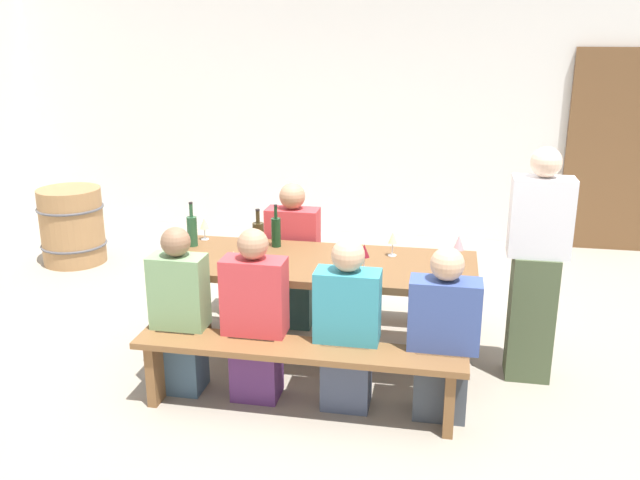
# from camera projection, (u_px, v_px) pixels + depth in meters

# --- Properties ---
(ground_plane) EXTENTS (24.00, 24.00, 0.00)m
(ground_plane) POSITION_uv_depth(u_px,v_px,m) (320.00, 359.00, 4.89)
(ground_plane) COLOR gray
(back_wall) EXTENTS (14.00, 0.20, 3.20)m
(back_wall) POSITION_uv_depth(u_px,v_px,m) (376.00, 93.00, 7.47)
(back_wall) COLOR silver
(back_wall) RESTS_ON ground
(wooden_door) EXTENTS (0.90, 0.06, 2.10)m
(wooden_door) POSITION_uv_depth(u_px,v_px,m) (611.00, 152.00, 7.06)
(wooden_door) COLOR brown
(wooden_door) RESTS_ON ground
(tasting_table) EXTENTS (2.12, 0.84, 0.75)m
(tasting_table) POSITION_uv_depth(u_px,v_px,m) (320.00, 271.00, 4.69)
(tasting_table) COLOR brown
(tasting_table) RESTS_ON ground
(bench_near) EXTENTS (2.02, 0.30, 0.45)m
(bench_near) POSITION_uv_depth(u_px,v_px,m) (298.00, 361.00, 4.11)
(bench_near) COLOR brown
(bench_near) RESTS_ON ground
(bench_far) EXTENTS (2.02, 0.30, 0.45)m
(bench_far) POSITION_uv_depth(u_px,v_px,m) (337.00, 278.00, 5.46)
(bench_far) COLOR brown
(bench_far) RESTS_ON ground
(wine_bottle_0) EXTENTS (0.08, 0.08, 0.34)m
(wine_bottle_0) POSITION_uv_depth(u_px,v_px,m) (258.00, 238.00, 4.74)
(wine_bottle_0) COLOR #332814
(wine_bottle_0) RESTS_ON tasting_table
(wine_bottle_1) EXTENTS (0.07, 0.07, 0.33)m
(wine_bottle_1) POSITION_uv_depth(u_px,v_px,m) (192.00, 230.00, 4.95)
(wine_bottle_1) COLOR #234C2D
(wine_bottle_1) RESTS_ON tasting_table
(wine_bottle_2) EXTENTS (0.07, 0.07, 0.31)m
(wine_bottle_2) POSITION_uv_depth(u_px,v_px,m) (276.00, 231.00, 4.94)
(wine_bottle_2) COLOR #143319
(wine_bottle_2) RESTS_ON tasting_table
(wine_glass_0) EXTENTS (0.06, 0.06, 0.17)m
(wine_glass_0) POSITION_uv_depth(u_px,v_px,m) (393.00, 239.00, 4.73)
(wine_glass_0) COLOR silver
(wine_glass_0) RESTS_ON tasting_table
(wine_glass_1) EXTENTS (0.07, 0.07, 0.18)m
(wine_glass_1) POSITION_uv_depth(u_px,v_px,m) (364.00, 252.00, 4.44)
(wine_glass_1) COLOR silver
(wine_glass_1) RESTS_ON tasting_table
(wine_glass_2) EXTENTS (0.07, 0.07, 0.16)m
(wine_glass_2) POSITION_uv_depth(u_px,v_px,m) (204.00, 225.00, 5.10)
(wine_glass_2) COLOR silver
(wine_glass_2) RESTS_ON tasting_table
(wine_glass_3) EXTENTS (0.07, 0.07, 0.16)m
(wine_glass_3) POSITION_uv_depth(u_px,v_px,m) (234.00, 258.00, 4.39)
(wine_glass_3) COLOR silver
(wine_glass_3) RESTS_ON tasting_table
(wine_glass_4) EXTENTS (0.08, 0.08, 0.18)m
(wine_glass_4) POSITION_uv_depth(u_px,v_px,m) (459.00, 243.00, 4.62)
(wine_glass_4) COLOR silver
(wine_glass_4) RESTS_ON tasting_table
(seated_guest_near_0) EXTENTS (0.35, 0.24, 1.11)m
(seated_guest_near_0) POSITION_uv_depth(u_px,v_px,m) (180.00, 315.00, 4.34)
(seated_guest_near_0) COLOR #3C566A
(seated_guest_near_0) RESTS_ON ground
(seated_guest_near_1) EXTENTS (0.39, 0.24, 1.13)m
(seated_guest_near_1) POSITION_uv_depth(u_px,v_px,m) (255.00, 320.00, 4.25)
(seated_guest_near_1) COLOR #572C65
(seated_guest_near_1) RESTS_ON ground
(seated_guest_near_2) EXTENTS (0.39, 0.24, 1.10)m
(seated_guest_near_2) POSITION_uv_depth(u_px,v_px,m) (347.00, 329.00, 4.15)
(seated_guest_near_2) COLOR #444E65
(seated_guest_near_2) RESTS_ON ground
(seated_guest_near_3) EXTENTS (0.42, 0.24, 1.08)m
(seated_guest_near_3) POSITION_uv_depth(u_px,v_px,m) (443.00, 339.00, 4.05)
(seated_guest_near_3) COLOR #3E4751
(seated_guest_near_3) RESTS_ON ground
(seated_guest_far_0) EXTENTS (0.40, 0.24, 1.16)m
(seated_guest_far_0) POSITION_uv_depth(u_px,v_px,m) (293.00, 260.00, 5.32)
(seated_guest_far_0) COLOR #2F5350
(seated_guest_far_0) RESTS_ON ground
(standing_host) EXTENTS (0.39, 0.24, 1.58)m
(standing_host) POSITION_uv_depth(u_px,v_px,m) (536.00, 271.00, 4.44)
(standing_host) COLOR #445134
(standing_host) RESTS_ON ground
(wine_barrel) EXTENTS (0.65, 0.65, 0.76)m
(wine_barrel) POSITION_uv_depth(u_px,v_px,m) (72.00, 226.00, 6.83)
(wine_barrel) COLOR #9E7247
(wine_barrel) RESTS_ON ground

